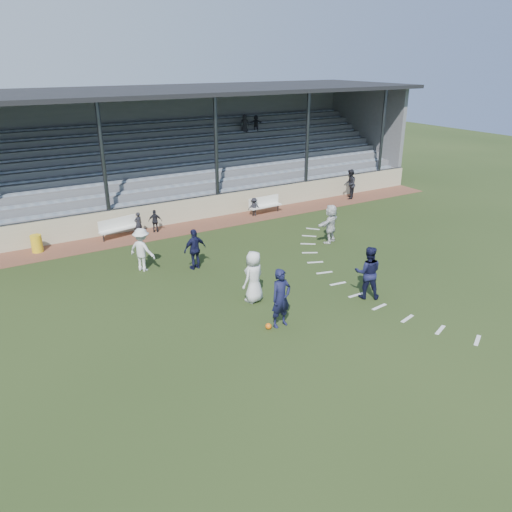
{
  "coord_description": "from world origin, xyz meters",
  "views": [
    {
      "loc": [
        -8.9,
        -12.4,
        8.24
      ],
      "look_at": [
        0.0,
        2.5,
        1.3
      ],
      "focal_mm": 35.0,
      "sensor_mm": 36.0,
      "label": 1
    }
  ],
  "objects": [
    {
      "name": "player_navy_mid",
      "position": [
        3.05,
        -0.29,
        0.99
      ],
      "size": [
        1.22,
        1.17,
        1.98
      ],
      "primitive_type": "imported",
      "rotation": [
        0.0,
        0.0,
        2.52
      ],
      "color": "#121433",
      "rests_on": "ground"
    },
    {
      "name": "retaining_wall",
      "position": [
        0.0,
        11.55,
        0.6
      ],
      "size": [
        34.0,
        0.18,
        1.2
      ],
      "primitive_type": "cube",
      "color": "#B5AC8B",
      "rests_on": "ground"
    },
    {
      "name": "ground",
      "position": [
        0.0,
        0.0,
        0.0
      ],
      "size": [
        90.0,
        90.0,
        0.0
      ],
      "primitive_type": "plane",
      "color": "#223114",
      "rests_on": "ground"
    },
    {
      "name": "official",
      "position": [
        11.6,
        10.59,
        0.93
      ],
      "size": [
        1.11,
        1.12,
        1.82
      ],
      "primitive_type": "imported",
      "rotation": [
        0.0,
        0.0,
        3.93
      ],
      "color": "black",
      "rests_on": "cinder_track"
    },
    {
      "name": "player_navy_lead",
      "position": [
        -0.8,
        -0.42,
        1.0
      ],
      "size": [
        0.77,
        0.54,
        2.0
      ],
      "primitive_type": "imported",
      "rotation": [
        0.0,
        0.0,
        0.08
      ],
      "color": "#121433",
      "rests_on": "ground"
    },
    {
      "name": "sub_left_near",
      "position": [
        -1.89,
        10.66,
        0.6
      ],
      "size": [
        0.48,
        0.38,
        1.16
      ],
      "primitive_type": "imported",
      "rotation": [
        0.0,
        0.0,
        3.42
      ],
      "color": "black",
      "rests_on": "cinder_track"
    },
    {
      "name": "sub_right",
      "position": [
        4.66,
        10.51,
        0.53
      ],
      "size": [
        0.75,
        0.59,
        1.02
      ],
      "primitive_type": "imported",
      "rotation": [
        0.0,
        0.0,
        2.77
      ],
      "color": "black",
      "rests_on": "cinder_track"
    },
    {
      "name": "bench_left",
      "position": [
        -2.83,
        10.87,
        0.58
      ],
      "size": [
        2.04,
        0.85,
        0.95
      ],
      "rotation": [
        0.0,
        0.0,
        0.21
      ],
      "color": "silver",
      "rests_on": "cinder_track"
    },
    {
      "name": "player_white_lead",
      "position": [
        -0.65,
        1.58,
        0.96
      ],
      "size": [
        1.09,
        0.91,
        1.91
      ],
      "primitive_type": "imported",
      "rotation": [
        0.0,
        0.0,
        3.52
      ],
      "color": "silver",
      "rests_on": "ground"
    },
    {
      "name": "player_navy_wing",
      "position": [
        -1.22,
        5.39,
        0.86
      ],
      "size": [
        1.06,
        0.54,
        1.73
      ],
      "primitive_type": "imported",
      "rotation": [
        0.0,
        0.0,
        3.26
      ],
      "color": "#121433",
      "rests_on": "ground"
    },
    {
      "name": "grandstand",
      "position": [
        0.01,
        16.26,
        2.2
      ],
      "size": [
        34.6,
        9.0,
        6.61
      ],
      "color": "slate",
      "rests_on": "ground"
    },
    {
      "name": "bench_right",
      "position": [
        5.41,
        10.61,
        0.58
      ],
      "size": [
        2.02,
        0.56,
        0.95
      ],
      "rotation": [
        0.0,
        0.0,
        0.05
      ],
      "color": "silver",
      "rests_on": "cinder_track"
    },
    {
      "name": "penalty_arc",
      "position": [
        4.12,
        0.0,
        0.01
      ],
      "size": [
        3.89,
        14.63,
        0.01
      ],
      "color": "silver",
      "rests_on": "ground"
    },
    {
      "name": "player_white_back",
      "position": [
        5.62,
        5.05,
        0.92
      ],
      "size": [
        1.78,
        1.24,
        1.85
      ],
      "primitive_type": "imported",
      "rotation": [
        0.0,
        0.0,
        3.59
      ],
      "color": "silver",
      "rests_on": "ground"
    },
    {
      "name": "player_white_wing",
      "position": [
        -3.15,
        6.33,
        0.91
      ],
      "size": [
        1.21,
        1.36,
        1.82
      ],
      "primitive_type": "imported",
      "rotation": [
        0.0,
        0.0,
        2.15
      ],
      "color": "silver",
      "rests_on": "ground"
    },
    {
      "name": "football",
      "position": [
        -1.27,
        -0.42,
        0.1
      ],
      "size": [
        0.21,
        0.21,
        0.21
      ],
      "primitive_type": "sphere",
      "color": "#DA5E0C",
      "rests_on": "ground"
    },
    {
      "name": "cinder_track",
      "position": [
        0.0,
        10.5,
        0.01
      ],
      "size": [
        34.0,
        2.0,
        0.02
      ],
      "primitive_type": "cube",
      "color": "brown",
      "rests_on": "ground"
    },
    {
      "name": "sub_left_far",
      "position": [
        -1.02,
        10.66,
        0.6
      ],
      "size": [
        0.73,
        0.54,
        1.15
      ],
      "primitive_type": "imported",
      "rotation": [
        0.0,
        0.0,
        2.71
      ],
      "color": "black",
      "rests_on": "cinder_track"
    },
    {
      "name": "trash_bin",
      "position": [
        -6.59,
        10.79,
        0.41
      ],
      "size": [
        0.49,
        0.49,
        0.79
      ],
      "primitive_type": "cylinder",
      "color": "gold",
      "rests_on": "cinder_track"
    }
  ]
}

